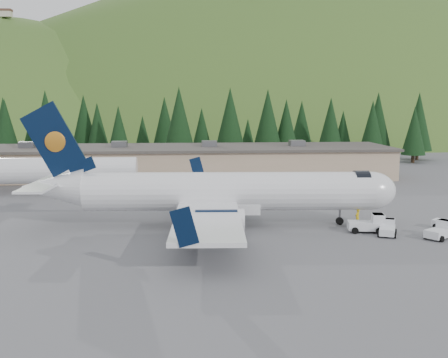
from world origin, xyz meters
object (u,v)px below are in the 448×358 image
second_airliner (35,170)px  baggage_tug_a (369,224)px  airliner (218,193)px  baggage_tug_c (387,228)px  baggage_tug_d (441,231)px  terminal_building (180,161)px  ramp_worker (357,217)px

second_airliner → baggage_tug_a: second_airliner is taller
airliner → baggage_tug_c: (15.94, -5.46, -2.74)m
baggage_tug_c → baggage_tug_d: bearing=-87.1°
second_airliner → terminal_building: bearing=38.8°
baggage_tug_a → baggage_tug_d: baggage_tug_a is taller
baggage_tug_c → ramp_worker: bearing=45.2°
second_airliner → terminal_building: second_airliner is taller
airliner → second_airliner: size_ratio=1.40×
terminal_building → ramp_worker: 43.36m
airliner → ramp_worker: bearing=-2.4°
airliner → baggage_tug_c: 17.07m
baggage_tug_a → terminal_building: 45.98m
second_airliner → baggage_tug_c: 48.35m
airliner → terminal_building: 38.14m
baggage_tug_a → second_airliner: bearing=155.3°
baggage_tug_a → baggage_tug_c: bearing=-35.2°
airliner → second_airliner: bearing=140.5°
baggage_tug_a → baggage_tug_c: (1.35, -1.33, -0.16)m
airliner → baggage_tug_a: 15.38m
baggage_tug_d → second_airliner: bearing=111.5°
airliner → baggage_tug_d: 21.84m
second_airliner → baggage_tug_a: bearing=-34.2°
baggage_tug_a → ramp_worker: bearing=105.9°
airliner → terminal_building: size_ratio=0.54×
airliner → baggage_tug_a: bearing=-12.6°
airliner → terminal_building: (-3.89, 37.94, -0.77)m
ramp_worker → terminal_building: bearing=-108.6°
terminal_building → baggage_tug_a: bearing=-66.3°
second_airliner → terminal_building: (19.91, 16.00, -0.70)m
baggage_tug_a → ramp_worker: size_ratio=2.04×
airliner → baggage_tug_d: (20.47, -7.12, -2.67)m
airliner → ramp_worker: airliner is taller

